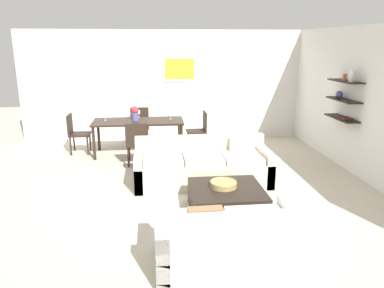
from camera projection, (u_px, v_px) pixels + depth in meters
name	position (u px, v px, depth m)	size (l,w,h in m)	color
ground_plane	(198.00, 190.00, 6.23)	(18.00, 18.00, 0.00)	#BCB29E
back_wall_unit	(193.00, 86.00, 9.29)	(8.40, 0.09, 2.70)	silver
right_wall_shelf_unit	(359.00, 102.00, 6.77)	(0.34, 8.20, 2.70)	silver
sofa_beige	(203.00, 167.00, 6.49)	(2.33, 0.90, 0.78)	beige
loveseat_white	(230.00, 242.00, 4.05)	(1.63, 0.90, 0.78)	white
coffee_table	(226.00, 200.00, 5.36)	(1.03, 1.00, 0.38)	black
decorative_bowl	(223.00, 184.00, 5.34)	(0.39, 0.39, 0.09)	#99844C
dining_table	(138.00, 124.00, 8.11)	(1.96, 0.84, 0.75)	black
dining_chair_right_far	(200.00, 128.00, 8.48)	(0.44, 0.44, 0.88)	black
dining_chair_head	(140.00, 124.00, 8.95)	(0.44, 0.44, 0.88)	black
dining_chair_left_far	(76.00, 131.00, 8.19)	(0.44, 0.44, 0.88)	black
dining_chair_foot	(137.00, 141.00, 7.36)	(0.44, 0.44, 0.88)	black
wine_glass_head	(138.00, 112.00, 8.41)	(0.08, 0.08, 0.16)	silver
wine_glass_right_far	(171.00, 115.00, 8.24)	(0.08, 0.08, 0.14)	silver
wine_glass_left_far	(105.00, 115.00, 8.08)	(0.07, 0.07, 0.18)	silver
centerpiece_vase	(135.00, 113.00, 8.06)	(0.16, 0.16, 0.31)	#4C518C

